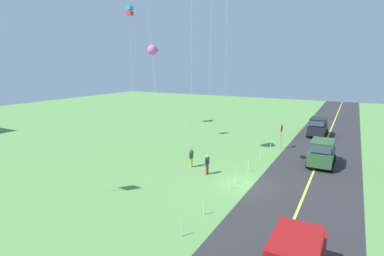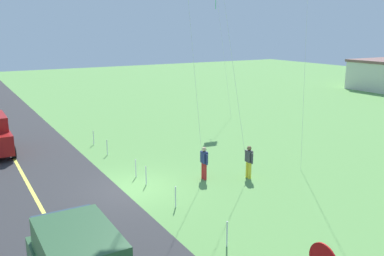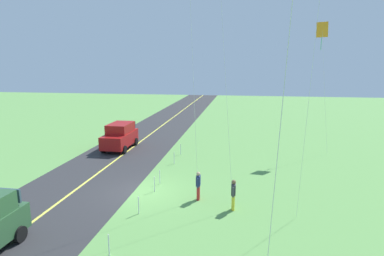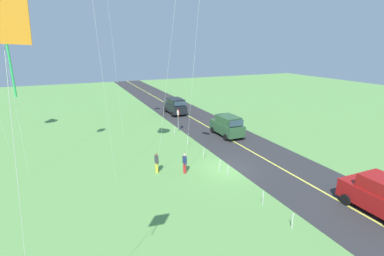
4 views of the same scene
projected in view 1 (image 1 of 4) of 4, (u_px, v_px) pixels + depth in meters
name	position (u px, v px, depth m)	size (l,w,h in m)	color
ground_plane	(246.00, 185.00, 21.76)	(120.00, 120.00, 0.10)	#60994C
asphalt_road	(304.00, 196.00, 19.88)	(120.00, 7.00, 0.00)	#2D2D30
road_centre_stripe	(304.00, 196.00, 19.88)	(120.00, 0.16, 0.00)	#E5E04C
car_suv_foreground	(322.00, 152.00, 25.82)	(4.40, 2.12, 2.24)	#2D5633
car_parked_east_far	(318.00, 127.00, 36.61)	(4.40, 2.12, 2.24)	black
stop_sign	(281.00, 132.00, 30.80)	(0.76, 0.08, 2.56)	gray
person_adult_near	(191.00, 157.00, 25.37)	(0.58, 0.22, 1.60)	yellow
person_adult_companion	(207.00, 164.00, 23.67)	(0.58, 0.22, 1.60)	red
kite_yellow_high	(153.00, 50.00, 40.77)	(3.01, 2.35, 11.24)	silver
kite_green_far	(130.00, 11.00, 30.43)	(0.88, 0.57, 14.35)	silver
fence_post_0	(181.00, 228.00, 15.08)	(0.05, 0.05, 0.90)	silver
fence_post_1	(204.00, 208.00, 17.26)	(0.05, 0.05, 0.90)	silver
fence_post_2	(230.00, 183.00, 20.84)	(0.05, 0.05, 0.90)	silver
fence_post_3	(236.00, 178.00, 21.88)	(0.05, 0.05, 0.90)	silver
fence_post_4	(248.00, 166.00, 24.35)	(0.05, 0.05, 0.90)	silver
fence_post_5	(261.00, 155.00, 27.43)	(0.05, 0.05, 0.90)	silver
fence_post_6	(271.00, 146.00, 30.64)	(0.05, 0.05, 0.90)	silver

